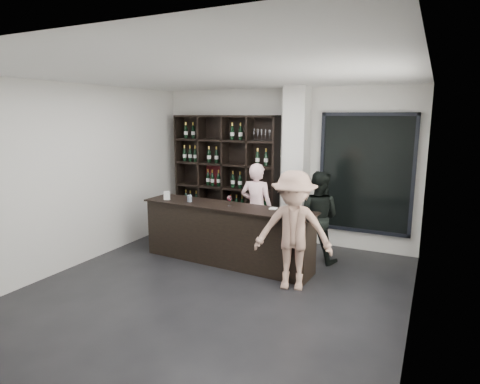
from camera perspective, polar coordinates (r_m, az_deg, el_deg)
The scene contains 12 objects.
floor at distance 5.71m, azimuth -4.05°, elevation -14.13°, with size 5.00×5.50×0.01m, color black.
wine_shelf at distance 8.06m, azimuth -2.09°, elevation 2.31°, with size 2.20×0.35×2.40m, color black, non-canonical shape.
structural_column at distance 7.35m, azimuth 7.92°, elevation 3.34°, with size 0.40×0.40×2.90m, color silver.
glass_panel at distance 7.30m, azimuth 17.44°, elevation 2.48°, with size 1.60×0.08×2.10m.
tasting_counter at distance 6.59m, azimuth -1.93°, elevation -6.03°, with size 2.96×0.62×0.97m.
taster_pink at distance 7.08m, azimuth 2.34°, elevation -2.25°, with size 0.58×0.38×1.59m, color beige.
taster_black at distance 6.73m, azimuth 10.95°, elevation -3.47°, with size 0.74×0.57×1.52m, color black.
customer at distance 5.60m, azimuth 7.58°, elevation -5.48°, with size 1.08×0.62×1.67m, color #947060.
wine_glass at distance 6.41m, azimuth -1.53°, elevation -1.16°, with size 0.08×0.08×0.19m, color white, non-canonical shape.
spit_cup at distance 6.78m, azimuth -7.18°, elevation -0.91°, with size 0.08×0.08×0.11m, color silver.
napkin_stack at distance 6.24m, azimuth 4.75°, elevation -2.36°, with size 0.11×0.11×0.02m, color white.
card_stand at distance 6.99m, azimuth -10.36°, elevation -0.50°, with size 0.10×0.05×0.15m, color white.
Camera 1 is at (2.62, -4.46, 2.42)m, focal length 30.00 mm.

